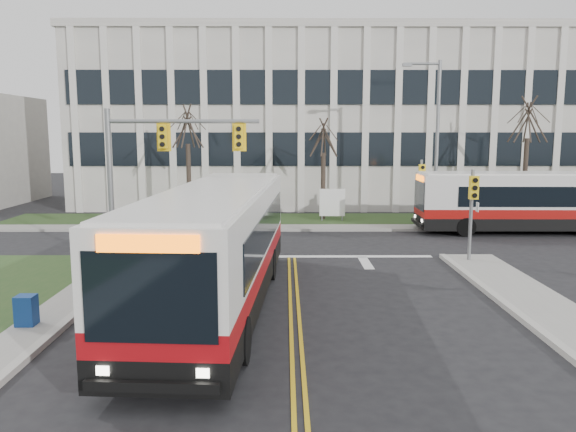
% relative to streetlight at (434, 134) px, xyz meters
% --- Properties ---
extents(ground, '(120.00, 120.00, 0.00)m').
position_rel_streetlight_xyz_m(ground, '(-8.03, -16.20, -5.19)').
color(ground, black).
rests_on(ground, ground).
extents(sidewalk_cross, '(44.00, 1.60, 0.14)m').
position_rel_streetlight_xyz_m(sidewalk_cross, '(-3.03, -1.00, -5.12)').
color(sidewalk_cross, '#9E9B93').
rests_on(sidewalk_cross, ground).
extents(building_lawn, '(44.00, 5.00, 0.12)m').
position_rel_streetlight_xyz_m(building_lawn, '(-3.03, 1.80, -5.13)').
color(building_lawn, '#29471E').
rests_on(building_lawn, ground).
extents(office_building, '(40.00, 16.00, 12.00)m').
position_rel_streetlight_xyz_m(office_building, '(-3.03, 13.80, 0.81)').
color(office_building, silver).
rests_on(office_building, ground).
extents(mast_arm_signal, '(6.11, 0.38, 6.20)m').
position_rel_streetlight_xyz_m(mast_arm_signal, '(-13.65, -9.04, -0.94)').
color(mast_arm_signal, slate).
rests_on(mast_arm_signal, ground).
extents(signal_pole_near, '(0.34, 0.39, 3.80)m').
position_rel_streetlight_xyz_m(signal_pole_near, '(-0.83, -9.30, -2.69)').
color(signal_pole_near, slate).
rests_on(signal_pole_near, ground).
extents(signal_pole_far, '(0.34, 0.39, 3.80)m').
position_rel_streetlight_xyz_m(signal_pole_far, '(-0.83, -0.80, -2.69)').
color(signal_pole_far, slate).
rests_on(signal_pole_far, ground).
extents(streetlight, '(2.15, 0.25, 9.20)m').
position_rel_streetlight_xyz_m(streetlight, '(0.00, 0.00, 0.00)').
color(streetlight, slate).
rests_on(streetlight, ground).
extents(directory_sign, '(1.50, 0.12, 2.00)m').
position_rel_streetlight_xyz_m(directory_sign, '(-5.53, 1.30, -4.02)').
color(directory_sign, slate).
rests_on(directory_sign, ground).
extents(tree_left, '(1.80, 1.80, 7.70)m').
position_rel_streetlight_xyz_m(tree_left, '(-14.03, 1.80, 0.32)').
color(tree_left, '#42352B').
rests_on(tree_left, ground).
extents(tree_mid, '(1.80, 1.80, 6.82)m').
position_rel_streetlight_xyz_m(tree_mid, '(-6.03, 2.00, -0.31)').
color(tree_mid, '#42352B').
rests_on(tree_mid, ground).
extents(tree_right, '(1.80, 1.80, 8.25)m').
position_rel_streetlight_xyz_m(tree_right, '(5.97, 1.80, 0.71)').
color(tree_right, '#42352B').
rests_on(tree_right, ground).
extents(bus_main, '(3.70, 13.43, 3.54)m').
position_rel_streetlight_xyz_m(bus_main, '(-10.35, -15.00, -3.42)').
color(bus_main, silver).
rests_on(bus_main, ground).
extents(bus_cross, '(11.80, 2.73, 3.14)m').
position_rel_streetlight_xyz_m(bus_cross, '(4.67, -2.20, -3.63)').
color(bus_cross, silver).
rests_on(bus_cross, ground).
extents(newspaper_box_blue, '(0.50, 0.45, 0.95)m').
position_rel_streetlight_xyz_m(newspaper_box_blue, '(-15.23, -17.00, -4.72)').
color(newspaper_box_blue, navy).
rests_on(newspaper_box_blue, ground).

